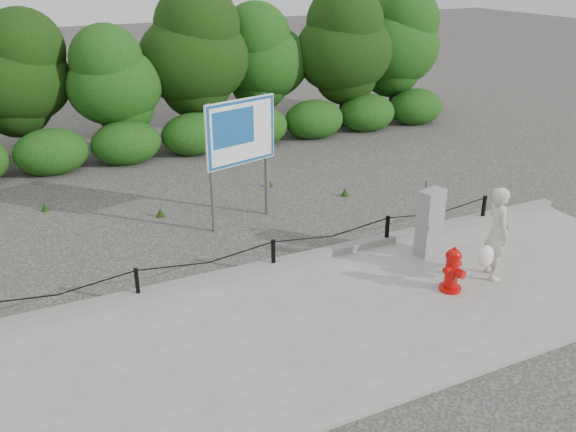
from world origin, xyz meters
The scene contains 9 objects.
ground centered at (0.00, 0.00, 0.00)m, with size 90.00×90.00×0.00m, color #2D2B28.
sidewalk centered at (0.00, -2.00, 0.04)m, with size 14.00×4.00×0.08m, color gray.
curb centered at (0.00, 0.05, 0.15)m, with size 14.00×0.22×0.14m, color slate.
chain_barrier centered at (0.00, 0.00, 0.46)m, with size 10.06×0.06×0.60m.
treeline centered at (0.96, 8.94, 2.53)m, with size 20.53×3.54×4.60m.
fire_hydrant centered at (2.45, -2.03, 0.47)m, with size 0.47×0.48×0.82m.
pedestrian centered at (3.42, -1.96, 0.92)m, with size 0.81×0.73×1.72m.
utility_cabinet centered at (2.95, -0.72, 0.74)m, with size 0.56×0.42×1.46m.
advertising_sign centered at (0.34, 2.36, 1.94)m, with size 1.67×0.54×2.75m.
Camera 1 is at (-4.09, -9.09, 5.46)m, focal length 38.00 mm.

